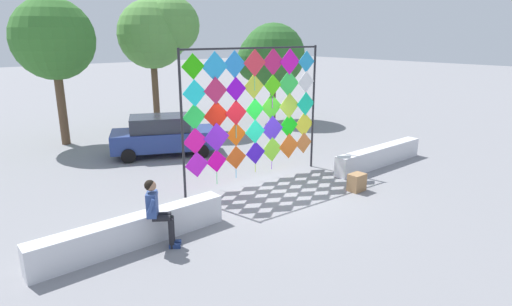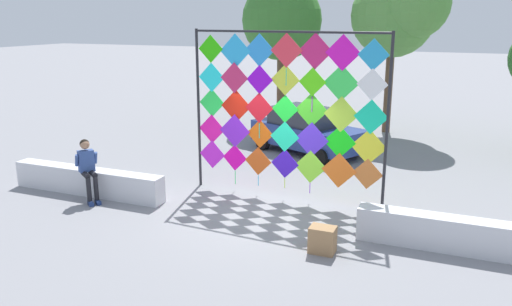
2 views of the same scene
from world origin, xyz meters
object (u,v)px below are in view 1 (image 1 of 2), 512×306
at_px(tree_broadleaf, 54,41).
at_px(tree_far_right, 268,55).
at_px(kite_display_rack, 256,106).
at_px(cardboard_box_large, 357,182).
at_px(tree_palm_like, 158,32).
at_px(parked_car, 163,135).
at_px(seated_vendor, 157,208).

relative_size(tree_broadleaf, tree_far_right, 1.17).
height_order(kite_display_rack, cardboard_box_large, kite_display_rack).
height_order(cardboard_box_large, tree_palm_like, tree_palm_like).
bearing_deg(cardboard_box_large, kite_display_rack, 122.42).
distance_m(tree_palm_like, tree_far_right, 5.62).
xyz_separation_m(parked_car, tree_palm_like, (2.10, 4.04, 3.72)).
relative_size(seated_vendor, tree_palm_like, 0.25).
xyz_separation_m(kite_display_rack, seated_vendor, (-4.31, -1.97, -1.43)).
height_order(tree_palm_like, tree_far_right, tree_palm_like).
relative_size(kite_display_rack, tree_broadleaf, 0.84).
relative_size(parked_car, tree_far_right, 0.83).
distance_m(parked_car, tree_palm_like, 5.88).
xyz_separation_m(kite_display_rack, tree_broadleaf, (-3.15, 8.43, 1.82)).
bearing_deg(parked_car, seated_vendor, -118.71).
bearing_deg(tree_palm_like, seated_vendor, -118.26).
height_order(kite_display_rack, tree_palm_like, tree_palm_like).
distance_m(kite_display_rack, tree_broadleaf, 9.18).
relative_size(tree_palm_like, tree_far_right, 1.22).
distance_m(cardboard_box_large, tree_palm_like, 11.85).
height_order(parked_car, tree_far_right, tree_far_right).
bearing_deg(tree_far_right, tree_broadleaf, 171.30).
relative_size(seated_vendor, tree_broadleaf, 0.26).
xyz_separation_m(kite_display_rack, tree_palm_like, (1.32, 8.48, 2.15)).
bearing_deg(parked_car, cardboard_box_large, -70.92).
xyz_separation_m(seated_vendor, tree_palm_like, (5.62, 10.46, 3.58)).
relative_size(kite_display_rack, seated_vendor, 3.22).
bearing_deg(seated_vendor, tree_far_right, 39.26).
distance_m(parked_car, tree_far_right, 8.23).
bearing_deg(kite_display_rack, tree_palm_like, 81.19).
distance_m(parked_car, cardboard_box_large, 7.46).
xyz_separation_m(cardboard_box_large, tree_palm_like, (-0.33, 11.07, 4.22)).
height_order(kite_display_rack, tree_broadleaf, tree_broadleaf).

